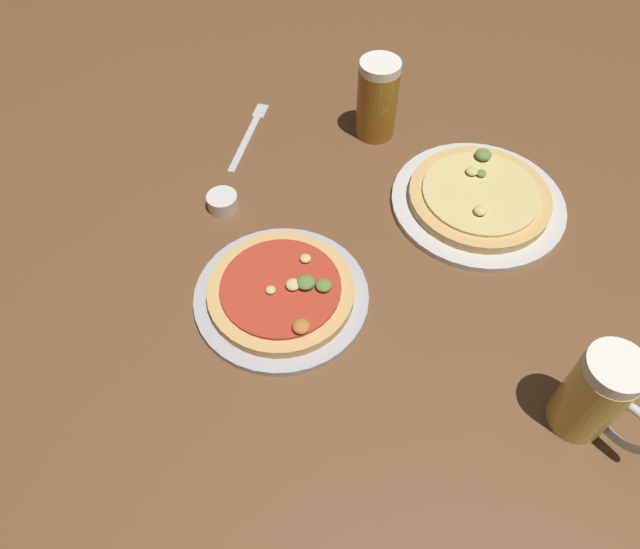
% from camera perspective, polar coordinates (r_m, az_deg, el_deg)
% --- Properties ---
extents(ground_plane, '(2.40, 2.40, 0.03)m').
position_cam_1_polar(ground_plane, '(1.01, 0.00, -1.19)').
color(ground_plane, brown).
extents(pizza_plate_near, '(0.29, 0.29, 0.05)m').
position_cam_1_polar(pizza_plate_near, '(0.97, -3.75, -1.80)').
color(pizza_plate_near, '#B2B2B7').
rests_on(pizza_plate_near, ground_plane).
extents(pizza_plate_far, '(0.32, 0.32, 0.05)m').
position_cam_1_polar(pizza_plate_far, '(1.14, 15.19, 7.13)').
color(pizza_plate_far, silver).
rests_on(pizza_plate_far, ground_plane).
extents(beer_mug_dark, '(0.08, 0.14, 0.17)m').
position_cam_1_polar(beer_mug_dark, '(1.23, 5.63, 16.72)').
color(beer_mug_dark, '#9E6619').
rests_on(beer_mug_dark, ground_plane).
extents(beer_mug_amber, '(0.13, 0.09, 0.16)m').
position_cam_1_polar(beer_mug_amber, '(0.88, 25.36, -10.65)').
color(beer_mug_amber, gold).
rests_on(beer_mug_amber, ground_plane).
extents(ramekin_sauce, '(0.06, 0.06, 0.03)m').
position_cam_1_polar(ramekin_sauce, '(1.11, -9.46, 7.00)').
color(ramekin_sauce, silver).
rests_on(ramekin_sauce, ground_plane).
extents(fork_left, '(0.06, 0.22, 0.01)m').
position_cam_1_polar(fork_left, '(1.27, -6.95, 13.41)').
color(fork_left, silver).
rests_on(fork_left, ground_plane).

